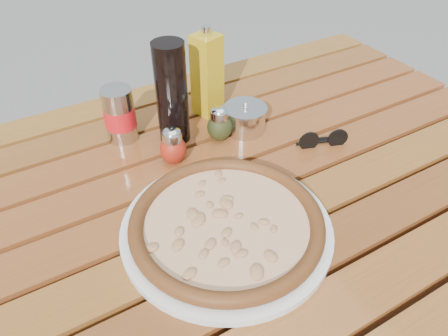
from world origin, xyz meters
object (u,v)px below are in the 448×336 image
pepper_shaker (173,146)px  plate (227,229)px  pizza (227,223)px  oregano_shaker (220,124)px  dark_bottle (172,94)px  soda_can (120,115)px  olive_oil_cruet (207,75)px  sunglasses (323,140)px  table (229,213)px  parmesan_tin (245,118)px

pepper_shaker → plate: bearing=-91.6°
pizza → oregano_shaker: 0.28m
pizza → pepper_shaker: pepper_shaker is taller
plate → oregano_shaker: 0.28m
plate → dark_bottle: (0.04, 0.30, 0.10)m
plate → soda_can: size_ratio=3.00×
plate → olive_oil_cruet: (0.16, 0.35, 0.09)m
soda_can → sunglasses: soda_can is taller
pepper_shaker → oregano_shaker: (0.12, 0.02, 0.00)m
table → plate: (-0.06, -0.10, 0.08)m
olive_oil_cruet → table: bearing=-110.1°
pizza → soda_can: soda_can is taller
dark_bottle → pepper_shaker: bearing=-117.0°
soda_can → parmesan_tin: bearing=-23.8°
pizza → sunglasses: sunglasses is taller
oregano_shaker → dark_bottle: dark_bottle is taller
sunglasses → dark_bottle: bearing=164.7°
table → oregano_shaker: (0.06, 0.14, 0.11)m
plate → soda_can: bearing=98.8°
table → dark_bottle: size_ratio=6.36×
pizza → pepper_shaker: size_ratio=4.92×
olive_oil_cruet → sunglasses: olive_oil_cruet is taller
plate → pepper_shaker: size_ratio=4.39×
table → pizza: 0.15m
dark_bottle → sunglasses: (0.26, -0.19, -0.09)m
oregano_shaker → sunglasses: 0.22m
soda_can → dark_bottle: bearing=-29.8°
plate → parmesan_tin: bearing=51.9°
pizza → dark_bottle: (0.04, 0.30, 0.09)m
pizza → parmesan_tin: (0.19, 0.25, 0.01)m
oregano_shaker → olive_oil_cruet: bearing=74.1°
table → pepper_shaker: size_ratio=17.07×
table → oregano_shaker: bearing=66.8°
oregano_shaker → sunglasses: size_ratio=0.75×
plate → pepper_shaker: pepper_shaker is taller
olive_oil_cruet → dark_bottle: bearing=-153.2°
pizza → olive_oil_cruet: (0.16, 0.35, 0.07)m
dark_bottle → olive_oil_cruet: 0.13m
dark_bottle → oregano_shaker: bearing=-32.7°
plate → pizza: size_ratio=0.89×
soda_can → pepper_shaker: bearing=-65.2°
table → olive_oil_cruet: size_ratio=6.67×
table → olive_oil_cruet: bearing=69.9°
parmesan_tin → plate: bearing=-128.1°
pepper_shaker → olive_oil_cruet: 0.21m
dark_bottle → soda_can: bearing=150.2°
parmesan_tin → pizza: bearing=-128.1°
soda_can → sunglasses: size_ratio=1.09×
plate → soda_can: (-0.05, 0.35, 0.05)m
dark_bottle → parmesan_tin: size_ratio=2.19×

